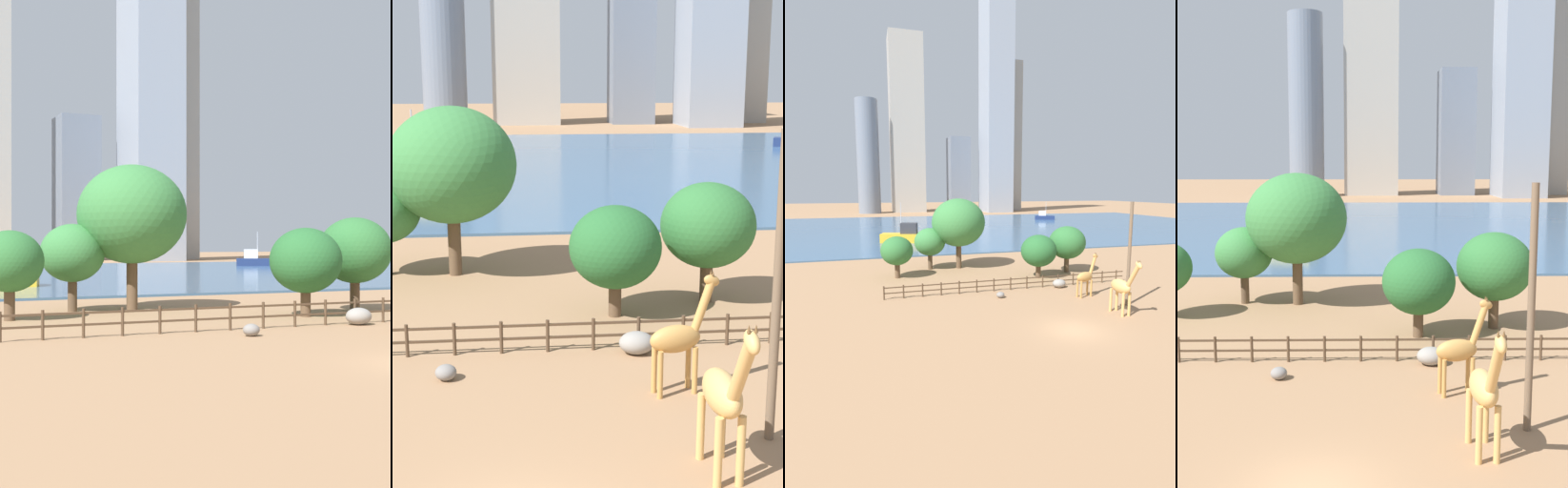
# 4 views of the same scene
# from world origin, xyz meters

# --- Properties ---
(ground_plane) EXTENTS (400.00, 400.00, 0.00)m
(ground_plane) POSITION_xyz_m (0.00, 80.00, 0.00)
(ground_plane) COLOR #9E7551
(harbor_water) EXTENTS (180.00, 86.00, 0.20)m
(harbor_water) POSITION_xyz_m (0.00, 77.00, 0.10)
(harbor_water) COLOR #3D6084
(harbor_water) RESTS_ON ground
(giraffe_tall) EXTENTS (2.60, 1.11, 4.23)m
(giraffe_tall) POSITION_xyz_m (5.64, 7.68, 1.96)
(giraffe_tall) COLOR #C18C47
(giraffe_tall) RESTS_ON ground
(giraffe_companion) EXTENTS (0.98, 3.45, 4.88)m
(giraffe_companion) POSITION_xyz_m (5.61, 2.20, 2.33)
(giraffe_companion) COLOR tan
(giraffe_companion) RESTS_ON ground
(utility_pole) EXTENTS (0.28, 0.28, 9.18)m
(utility_pole) POSITION_xyz_m (7.62, 4.11, 4.59)
(utility_pole) COLOR brown
(utility_pole) RESTS_ON ground
(boulder_near_fence) EXTENTS (1.38, 1.17, 0.88)m
(boulder_near_fence) POSITION_xyz_m (4.85, 11.43, 0.44)
(boulder_near_fence) COLOR gray
(boulder_near_fence) RESTS_ON ground
(boulder_by_pole) EXTENTS (0.76, 0.75, 0.56)m
(boulder_by_pole) POSITION_xyz_m (-2.33, 9.58, 0.28)
(boulder_by_pole) COLOR gray
(boulder_by_pole) RESTS_ON ground
(enclosure_fence) EXTENTS (26.12, 0.14, 1.30)m
(enclosure_fence) POSITION_xyz_m (-0.18, 12.00, 0.75)
(enclosure_fence) COLOR #4C3826
(enclosure_fence) RESTS_ON ground
(tree_left_large) EXTENTS (6.87, 6.87, 9.07)m
(tree_left_large) POSITION_xyz_m (-2.95, 24.18, 5.95)
(tree_left_large) COLOR brown
(tree_left_large) RESTS_ON ground
(tree_right_tall) EXTENTS (3.94, 3.94, 5.34)m
(tree_right_tall) POSITION_xyz_m (-6.66, 24.52, 3.54)
(tree_right_tall) COLOR brown
(tree_right_tall) RESTS_ON ground
(tree_left_small) EXTENTS (4.49, 4.49, 5.75)m
(tree_left_small) POSITION_xyz_m (9.31, 17.92, 3.71)
(tree_left_small) COLOR brown
(tree_left_small) RESTS_ON ground
(tree_right_small) EXTENTS (4.12, 4.12, 5.04)m
(tree_right_small) POSITION_xyz_m (4.67, 16.16, 3.17)
(tree_right_small) COLOR brown
(tree_right_small) RESTS_ON ground
(boat_tug) EXTENTS (8.93, 5.29, 7.58)m
(boat_tug) POSITION_xyz_m (-7.51, 49.63, 1.46)
(boat_tug) COLOR gold
(boat_tug) RESTS_ON harbor_water
(skyline_block_central) EXTENTS (9.27, 9.27, 47.32)m
(skyline_block_central) POSITION_xyz_m (-13.06, 147.45, 23.66)
(skyline_block_central) COLOR slate
(skyline_block_central) RESTS_ON ground
(skyline_tower_glass) EXTENTS (9.45, 10.37, 34.10)m
(skyline_tower_glass) POSITION_xyz_m (27.74, 154.25, 17.05)
(skyline_tower_glass) COLOR slate
(skyline_tower_glass) RESTS_ON ground
(skyline_block_left) EXTENTS (14.58, 13.33, 76.63)m
(skyline_block_left) POSITION_xyz_m (4.16, 155.10, 38.31)
(skyline_block_left) COLOR #ADA89E
(skyline_block_left) RESTS_ON ground
(skyline_block_right) EXTENTS (9.19, 11.10, 70.05)m
(skyline_block_right) POSITION_xyz_m (53.96, 156.53, 35.02)
(skyline_block_right) COLOR #ADA89E
(skyline_block_right) RESTS_ON ground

